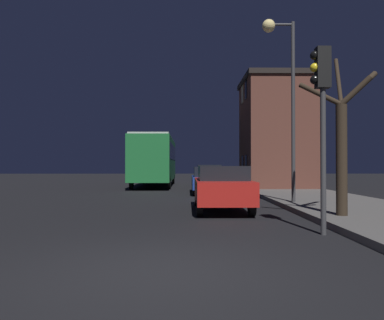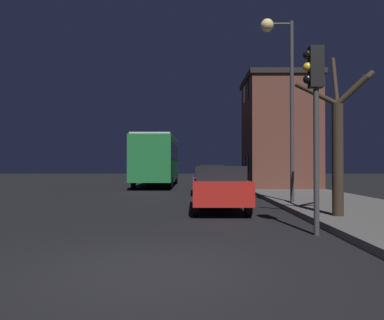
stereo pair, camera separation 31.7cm
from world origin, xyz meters
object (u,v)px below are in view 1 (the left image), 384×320
Objects in this scene: bus at (155,157)px; car_near_lane at (222,187)px; traffic_light at (321,100)px; car_far_lane at (209,175)px; streetlamp at (282,71)px; car_mid_lane at (208,179)px; bare_tree at (343,138)px.

bus reaches higher than car_near_lane.
traffic_light is 19.45m from car_far_lane.
car_near_lane is (-2.34, -1.22, -4.20)m from streetlamp.
traffic_light is 0.40× the size of bus.
bus is at bearing 116.72° from car_mid_lane.
streetlamp is at bearing -81.96° from car_far_lane.
car_near_lane is 0.98× the size of car_far_lane.
car_near_lane is 7.48m from car_mid_lane.
streetlamp is 1.50× the size of car_mid_lane.
car_mid_lane is at bearing 98.84° from traffic_light.
bus reaches higher than car_far_lane.
car_far_lane is at bearing 86.56° from car_mid_lane.
bus is 2.39× the size of car_near_lane.
streetlamp is 4.96m from car_near_lane.
streetlamp is 4.60m from bare_tree.
car_near_lane is at bearing -89.69° from car_mid_lane.
streetlamp reaches higher than traffic_light.
bus is (-5.29, 18.69, -0.88)m from traffic_light.
bare_tree is at bearing -81.23° from car_far_lane.
car_near_lane is (3.49, -14.34, -1.28)m from bus.
car_near_lane is (-3.08, 2.40, -1.46)m from bare_tree.
bare_tree reaches higher than car_far_lane.
car_mid_lane is (-2.38, 6.27, -4.24)m from streetlamp.
bus is 2.27× the size of car_mid_lane.
bus is 4.15m from car_far_lane.
car_far_lane is (-1.39, 19.28, -2.16)m from traffic_light.
streetlamp is 14.66m from bus.
traffic_light is 0.92× the size of car_mid_lane.
bare_tree is at bearing 56.73° from traffic_light.
traffic_light is 0.91× the size of bare_tree.
streetlamp reaches higher than car_near_lane.
bus is (-5.84, 13.12, -2.92)m from streetlamp.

